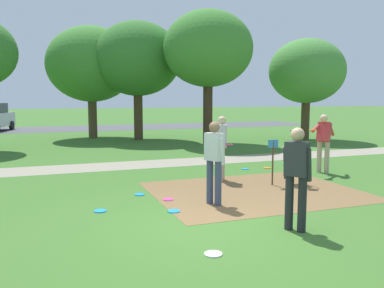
# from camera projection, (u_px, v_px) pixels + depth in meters

# --- Properties ---
(ground_plane) EXTENTS (160.00, 160.00, 0.00)m
(ground_plane) POSITION_uv_depth(u_px,v_px,m) (205.00, 225.00, 6.93)
(ground_plane) COLOR #3D6B28
(dirt_tee_pad) EXTENTS (4.74, 3.76, 0.01)m
(dirt_tee_pad) POSITION_uv_depth(u_px,v_px,m) (255.00, 191.00, 9.44)
(dirt_tee_pad) COLOR brown
(dirt_tee_pad) RESTS_ON ground
(disc_golf_basket) EXTENTS (0.98, 0.58, 1.39)m
(disc_golf_basket) POSITION_uv_depth(u_px,v_px,m) (292.00, 155.00, 10.13)
(disc_golf_basket) COLOR #9E9EA3
(disc_golf_basket) RESTS_ON ground
(player_foreground_watching) EXTENTS (0.45, 0.48, 1.71)m
(player_foreground_watching) POSITION_uv_depth(u_px,v_px,m) (222.00, 144.00, 10.57)
(player_foreground_watching) COLOR tan
(player_foreground_watching) RESTS_ON ground
(player_throwing) EXTENTS (0.45, 0.49, 1.71)m
(player_throwing) POSITION_uv_depth(u_px,v_px,m) (214.00, 158.00, 8.18)
(player_throwing) COLOR #384260
(player_throwing) RESTS_ON ground
(player_waiting_left) EXTENTS (0.45, 0.48, 1.71)m
(player_waiting_left) POSITION_uv_depth(u_px,v_px,m) (297.00, 173.00, 6.55)
(player_waiting_left) COLOR #232328
(player_waiting_left) RESTS_ON ground
(player_waiting_right) EXTENTS (1.13, 0.59, 1.71)m
(player_waiting_right) POSITION_uv_depth(u_px,v_px,m) (323.00, 139.00, 11.66)
(player_waiting_right) COLOR tan
(player_waiting_right) RESTS_ON ground
(frisbee_near_basket) EXTENTS (0.23, 0.23, 0.02)m
(frisbee_near_basket) POSITION_uv_depth(u_px,v_px,m) (140.00, 194.00, 9.09)
(frisbee_near_basket) COLOR #1E93DB
(frisbee_near_basket) RESTS_ON ground
(frisbee_by_tee) EXTENTS (0.24, 0.24, 0.02)m
(frisbee_by_tee) POSITION_uv_depth(u_px,v_px,m) (168.00, 199.00, 8.65)
(frisbee_by_tee) COLOR #E53D99
(frisbee_by_tee) RESTS_ON ground
(frisbee_mid_grass) EXTENTS (0.26, 0.26, 0.02)m
(frisbee_mid_grass) POSITION_uv_depth(u_px,v_px,m) (213.00, 254.00, 5.63)
(frisbee_mid_grass) COLOR white
(frisbee_mid_grass) RESTS_ON ground
(frisbee_far_left) EXTENTS (0.25, 0.25, 0.02)m
(frisbee_far_left) POSITION_uv_depth(u_px,v_px,m) (174.00, 211.00, 7.76)
(frisbee_far_left) COLOR #1E93DB
(frisbee_far_left) RESTS_ON ground
(frisbee_far_right) EXTENTS (0.23, 0.23, 0.02)m
(frisbee_far_right) POSITION_uv_depth(u_px,v_px,m) (267.00, 168.00, 12.54)
(frisbee_far_right) COLOR orange
(frisbee_far_right) RESTS_ON ground
(frisbee_scattered_a) EXTENTS (0.22, 0.22, 0.02)m
(frisbee_scattered_a) POSITION_uv_depth(u_px,v_px,m) (245.00, 169.00, 12.36)
(frisbee_scattered_a) COLOR #1E93DB
(frisbee_scattered_a) RESTS_ON ground
(frisbee_scattered_b) EXTENTS (0.24, 0.24, 0.02)m
(frisbee_scattered_b) POSITION_uv_depth(u_px,v_px,m) (100.00, 211.00, 7.77)
(frisbee_scattered_b) COLOR #1E93DB
(frisbee_scattered_b) RESTS_ON ground
(tree_near_right) EXTENTS (4.74, 4.74, 6.00)m
(tree_near_right) POSITION_uv_depth(u_px,v_px,m) (91.00, 64.00, 21.57)
(tree_near_right) COLOR brown
(tree_near_right) RESTS_ON ground
(tree_mid_left) EXTENTS (3.88, 3.88, 5.21)m
(tree_mid_left) POSITION_uv_depth(u_px,v_px,m) (307.00, 71.00, 20.66)
(tree_mid_left) COLOR #4C3823
(tree_mid_left) RESTS_ON ground
(tree_mid_center) EXTENTS (4.22, 4.22, 6.28)m
(tree_mid_center) POSITION_uv_depth(u_px,v_px,m) (208.00, 49.00, 18.89)
(tree_mid_center) COLOR #422D1E
(tree_mid_center) RESTS_ON ground
(tree_far_center) EXTENTS (4.48, 4.48, 6.09)m
(tree_far_center) POSITION_uv_depth(u_px,v_px,m) (137.00, 59.00, 20.68)
(tree_far_center) COLOR #4C3823
(tree_far_center) RESTS_ON ground
(parking_lot_strip) EXTENTS (36.00, 6.00, 0.01)m
(parking_lot_strip) POSITION_uv_depth(u_px,v_px,m) (82.00, 128.00, 28.91)
(parking_lot_strip) COLOR #4C4C51
(parking_lot_strip) RESTS_ON ground
(gravel_path) EXTENTS (40.00, 1.62, 0.00)m
(gravel_path) POSITION_uv_depth(u_px,v_px,m) (129.00, 165.00, 13.10)
(gravel_path) COLOR gray
(gravel_path) RESTS_ON ground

